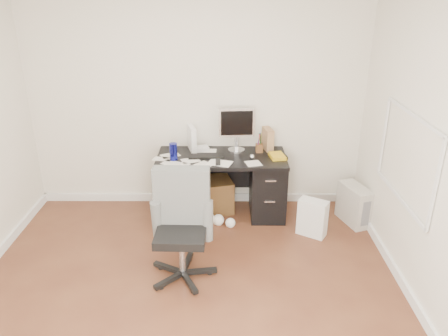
% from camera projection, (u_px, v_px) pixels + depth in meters
% --- Properties ---
extents(ground, '(4.00, 4.00, 0.00)m').
position_uv_depth(ground, '(186.00, 304.00, 3.84)').
color(ground, '#4E2619').
rests_on(ground, ground).
extents(room_shell, '(4.02, 4.02, 2.71)m').
position_uv_depth(room_shell, '(183.00, 122.00, 3.22)').
color(room_shell, silver).
rests_on(room_shell, ground).
extents(desk, '(1.50, 0.70, 0.75)m').
position_uv_depth(desk, '(222.00, 184.00, 5.20)').
color(desk, black).
rests_on(desk, ground).
extents(loose_papers, '(1.10, 0.60, 0.00)m').
position_uv_depth(loose_papers, '(204.00, 158.00, 5.02)').
color(loose_papers, white).
rests_on(loose_papers, desk).
extents(lcd_monitor, '(0.44, 0.27, 0.53)m').
position_uv_depth(lcd_monitor, '(237.00, 130.00, 5.13)').
color(lcd_monitor, silver).
rests_on(lcd_monitor, desk).
extents(keyboard, '(0.42, 0.17, 0.02)m').
position_uv_depth(keyboard, '(206.00, 156.00, 5.04)').
color(keyboard, black).
rests_on(keyboard, desk).
extents(computer_mouse, '(0.07, 0.07, 0.06)m').
position_uv_depth(computer_mouse, '(252.00, 157.00, 4.98)').
color(computer_mouse, silver).
rests_on(computer_mouse, desk).
extents(travel_mug, '(0.11, 0.11, 0.20)m').
position_uv_depth(travel_mug, '(173.00, 152.00, 4.93)').
color(travel_mug, navy).
rests_on(travel_mug, desk).
extents(white_binder, '(0.18, 0.28, 0.30)m').
position_uv_depth(white_binder, '(192.00, 138.00, 5.20)').
color(white_binder, white).
rests_on(white_binder, desk).
extents(magazine_file, '(0.16, 0.25, 0.26)m').
position_uv_depth(magazine_file, '(268.00, 139.00, 5.23)').
color(magazine_file, '#9A744A').
rests_on(magazine_file, desk).
extents(pen_cup, '(0.11, 0.11, 0.24)m').
position_uv_depth(pen_cup, '(259.00, 143.00, 5.15)').
color(pen_cup, '#552E18').
rests_on(pen_cup, desk).
extents(yellow_book, '(0.21, 0.25, 0.04)m').
position_uv_depth(yellow_book, '(278.00, 156.00, 5.03)').
color(yellow_book, gold).
rests_on(yellow_book, desk).
extents(paper_remote, '(0.32, 0.29, 0.02)m').
position_uv_depth(paper_remote, '(220.00, 162.00, 4.88)').
color(paper_remote, white).
rests_on(paper_remote, desk).
extents(office_chair, '(0.62, 0.62, 1.06)m').
position_uv_depth(office_chair, '(181.00, 229.00, 4.00)').
color(office_chair, '#595C59').
rests_on(office_chair, ground).
extents(pc_tower, '(0.34, 0.50, 0.45)m').
position_uv_depth(pc_tower, '(354.00, 205.00, 5.08)').
color(pc_tower, beige).
rests_on(pc_tower, ground).
extents(shopping_bag, '(0.38, 0.35, 0.42)m').
position_uv_depth(shopping_bag, '(312.00, 218.00, 4.83)').
color(shopping_bag, white).
rests_on(shopping_bag, ground).
extents(wicker_basket, '(0.49, 0.49, 0.40)m').
position_uv_depth(wicker_basket, '(215.00, 195.00, 5.37)').
color(wicker_basket, '#462C15').
rests_on(wicker_basket, ground).
extents(desk_printer, '(0.40, 0.34, 0.22)m').
position_uv_depth(desk_printer, '(179.00, 218.00, 5.03)').
color(desk_printer, slate).
rests_on(desk_printer, ground).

